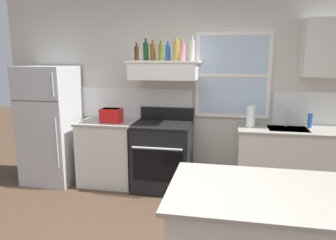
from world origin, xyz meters
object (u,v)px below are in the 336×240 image
object	(u,v)px
refrigerator	(51,125)
bottle_dark_green_wine	(146,51)
bottle_brown_stout	(137,53)
bottle_amber_wine	(153,52)
bottle_champagne_gold_foil	(176,51)
bottle_rose_pink	(183,51)
bottle_blue_liqueur	(168,53)
toaster	(111,115)
bottle_olive_oil_square	(161,52)
dish_soap_bottle	(310,121)
bottle_clear_tall	(192,50)
paper_towel_roll	(251,116)
stove_range	(163,155)

from	to	relation	value
refrigerator	bottle_dark_green_wine	bearing A→B (deg)	6.14
bottle_brown_stout	bottle_amber_wine	bearing A→B (deg)	15.27
bottle_amber_wine	bottle_champagne_gold_foil	world-z (taller)	bottle_champagne_gold_foil
bottle_dark_green_wine	bottle_rose_pink	xyz separation A→B (m)	(0.51, -0.08, -0.01)
bottle_champagne_gold_foil	bottle_rose_pink	size ratio (longest dim) A/B	1.11
refrigerator	bottle_dark_green_wine	distance (m)	1.74
refrigerator	bottle_blue_liqueur	xyz separation A→B (m)	(1.70, 0.15, 1.02)
bottle_brown_stout	toaster	bearing A→B (deg)	-165.76
bottle_dark_green_wine	bottle_blue_liqueur	xyz separation A→B (m)	(0.30, -0.00, -0.02)
bottle_champagne_gold_foil	bottle_amber_wine	bearing A→B (deg)	-177.81
bottle_dark_green_wine	bottle_rose_pink	size ratio (longest dim) A/B	1.05
bottle_olive_oil_square	dish_soap_bottle	distance (m)	2.11
bottle_blue_liqueur	bottle_rose_pink	distance (m)	0.22
bottle_clear_tall	paper_towel_roll	xyz separation A→B (m)	(0.78, -0.10, -0.84)
toaster	paper_towel_roll	size ratio (longest dim) A/B	1.10
toaster	dish_soap_bottle	size ratio (longest dim) A/B	1.65
bottle_amber_wine	paper_towel_roll	xyz separation A→B (m)	(1.30, -0.09, -0.81)
bottle_olive_oil_square	bottle_clear_tall	xyz separation A→B (m)	(0.41, 0.05, 0.03)
bottle_dark_green_wine	bottle_champagne_gold_foil	distance (m)	0.41
paper_towel_roll	dish_soap_bottle	distance (m)	0.75
bottle_olive_oil_square	bottle_rose_pink	distance (m)	0.30
bottle_dark_green_wine	paper_towel_roll	bearing A→B (deg)	-3.66
bottle_brown_stout	bottle_dark_green_wine	size ratio (longest dim) A/B	0.79
bottle_dark_green_wine	paper_towel_roll	xyz separation A→B (m)	(1.40, -0.09, -0.82)
toaster	paper_towel_roll	xyz separation A→B (m)	(1.86, 0.06, 0.04)
bottle_rose_pink	bottle_clear_tall	size ratio (longest dim) A/B	0.87
bottle_champagne_gold_foil	dish_soap_bottle	size ratio (longest dim) A/B	1.72
refrigerator	toaster	xyz separation A→B (m)	(0.93, -0.00, 0.17)
bottle_brown_stout	bottle_dark_green_wine	bearing A→B (deg)	28.75
bottle_brown_stout	bottle_champagne_gold_foil	distance (m)	0.53
bottle_brown_stout	bottle_rose_pink	bearing A→B (deg)	-1.79
refrigerator	bottle_clear_tall	distance (m)	2.28
toaster	paper_towel_roll	world-z (taller)	paper_towel_roll
toaster	bottle_dark_green_wine	bearing A→B (deg)	17.98
bottle_blue_liqueur	dish_soap_bottle	xyz separation A→B (m)	(1.83, 0.01, -0.85)
bottle_brown_stout	bottle_amber_wine	xyz separation A→B (m)	(0.21, 0.06, 0.02)
refrigerator	bottle_brown_stout	world-z (taller)	bottle_brown_stout
bottle_clear_tall	dish_soap_bottle	bearing A→B (deg)	-0.03
bottle_brown_stout	bottle_champagne_gold_foil	size ratio (longest dim) A/B	0.75
bottle_rose_pink	toaster	bearing A→B (deg)	-175.89
bottle_clear_tall	toaster	bearing A→B (deg)	-171.53
bottle_brown_stout	dish_soap_bottle	xyz separation A→B (m)	(2.25, 0.07, -0.84)
stove_range	bottle_brown_stout	xyz separation A→B (m)	(-0.37, 0.07, 1.38)
bottle_brown_stout	bottle_dark_green_wine	xyz separation A→B (m)	(0.11, 0.06, 0.03)
refrigerator	stove_range	bearing A→B (deg)	0.79
bottle_dark_green_wine	toaster	bearing A→B (deg)	-162.02
dish_soap_bottle	bottle_amber_wine	bearing A→B (deg)	-179.59
stove_range	bottle_blue_liqueur	size ratio (longest dim) A/B	4.38
dish_soap_bottle	bottle_brown_stout	bearing A→B (deg)	-178.18
toaster	bottle_brown_stout	distance (m)	0.91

